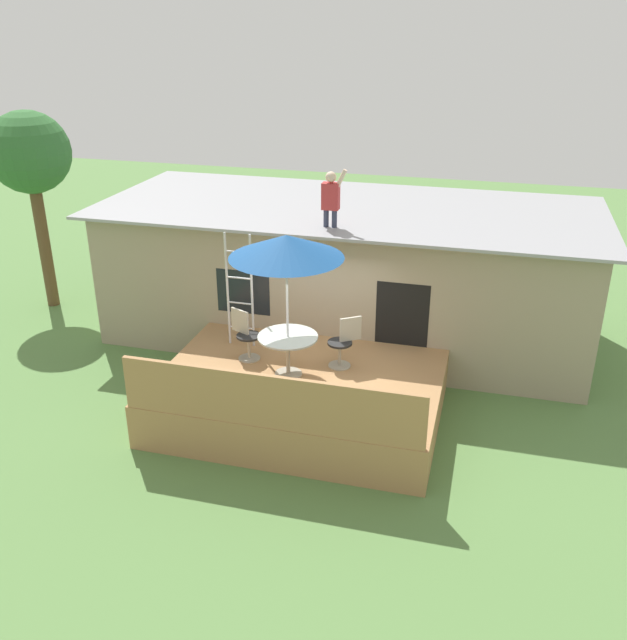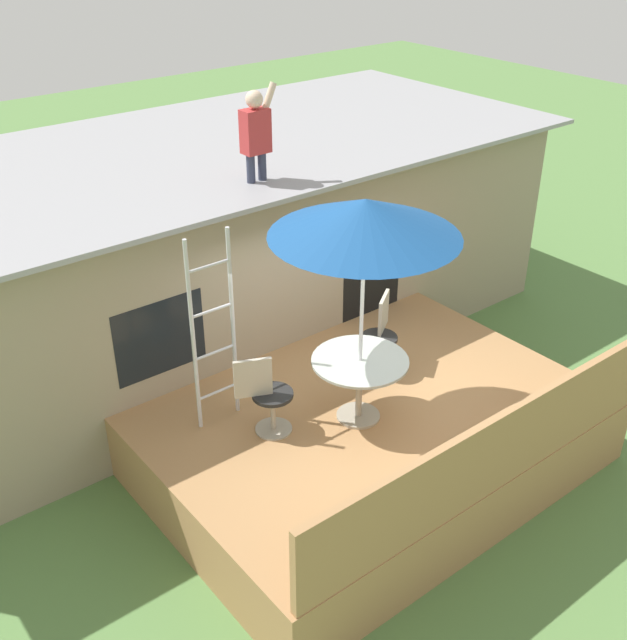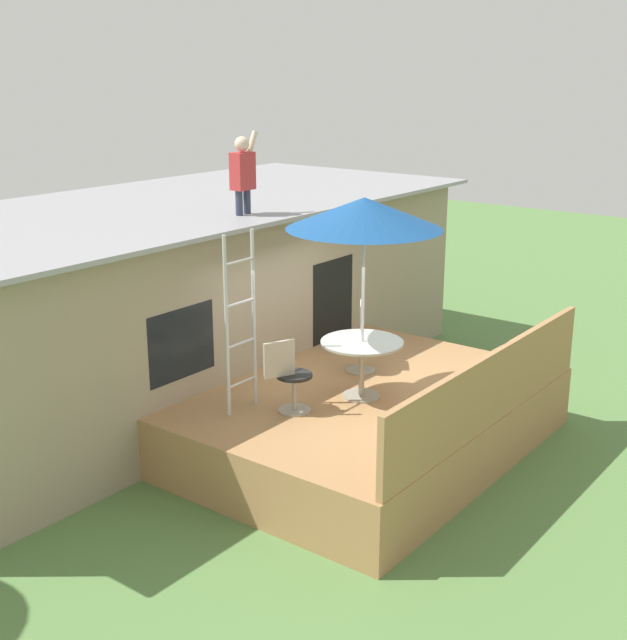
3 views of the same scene
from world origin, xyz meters
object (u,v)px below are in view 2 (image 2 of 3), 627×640
object	(u,v)px
patio_table	(360,372)
patio_chair_right	(380,335)
patio_chair_left	(266,396)
person_figure	(256,130)
patio_umbrella	(365,218)
step_ladder	(213,332)

from	to	relation	value
patio_table	patio_chair_right	xyz separation A→B (m)	(0.85, 0.59, -0.13)
patio_table	patio_chair_left	distance (m)	1.03
patio_table	person_figure	distance (m)	3.00
patio_umbrella	person_figure	distance (m)	2.17
patio_umbrella	patio_chair_left	distance (m)	2.15
patio_umbrella	person_figure	xyz separation A→B (m)	(0.22, 2.13, 0.35)
patio_table	patio_umbrella	distance (m)	1.76
step_ladder	patio_table	bearing A→B (deg)	-37.56
person_figure	patio_chair_right	xyz separation A→B (m)	(0.63, -1.54, -2.24)
step_ladder	patio_chair_left	bearing A→B (deg)	-61.40
step_ladder	person_figure	size ratio (longest dim) A/B	1.98
patio_table	patio_chair_left	xyz separation A→B (m)	(-0.93, 0.42, -0.13)
patio_table	patio_chair_left	size ratio (longest dim) A/B	1.13
patio_table	patio_chair_right	distance (m)	1.04
person_figure	patio_chair_right	bearing A→B (deg)	-67.71
patio_table	person_figure	xyz separation A→B (m)	(0.22, 2.13, 2.11)
step_ladder	patio_chair_right	bearing A→B (deg)	-9.45
patio_umbrella	patio_chair_right	xyz separation A→B (m)	(0.85, 0.59, -1.89)
patio_table	step_ladder	world-z (taller)	step_ladder
patio_table	patio_umbrella	bearing A→B (deg)	45.00
person_figure	step_ladder	bearing A→B (deg)	-140.09
person_figure	patio_chair_left	world-z (taller)	person_figure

